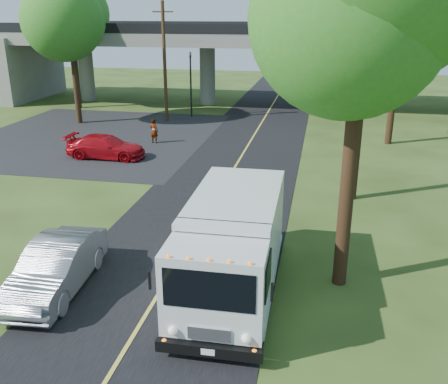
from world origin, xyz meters
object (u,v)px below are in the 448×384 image
(traffic_signal, at_px, (191,78))
(tree_left_lot, at_px, (71,16))
(tree_right_far, at_px, (407,10))
(pedestrian, at_px, (154,131))
(tree_left_far, at_px, (72,21))
(utility_pole, at_px, (165,62))
(red_sedan, at_px, (106,147))
(step_van, at_px, (232,244))
(silver_sedan, at_px, (56,267))

(traffic_signal, bearing_deg, tree_left_lot, -151.89)
(tree_right_far, distance_m, pedestrian, 17.34)
(traffic_signal, distance_m, tree_left_far, 11.75)
(utility_pole, height_order, red_sedan, utility_pole)
(utility_pole, height_order, tree_left_far, tree_left_far)
(tree_right_far, height_order, tree_left_lot, tree_right_far)
(pedestrian, bearing_deg, step_van, 129.15)
(tree_left_lot, bearing_deg, pedestrian, -31.99)
(silver_sedan, height_order, pedestrian, pedestrian)
(tree_left_far, xyz_separation_m, pedestrian, (10.60, -10.75, -6.64))
(tree_left_far, bearing_deg, pedestrian, -45.39)
(tree_left_lot, height_order, pedestrian, tree_left_lot)
(tree_right_far, relative_size, tree_left_far, 1.11)
(traffic_signal, xyz_separation_m, red_sedan, (-1.87, -12.81, -2.52))
(silver_sedan, bearing_deg, traffic_signal, 91.63)
(utility_pole, xyz_separation_m, pedestrian, (1.31, -6.91, -3.78))
(tree_right_far, xyz_separation_m, tree_left_far, (-26.00, 8.00, -0.85))
(tree_left_lot, relative_size, tree_left_far, 1.06)
(tree_left_lot, distance_m, pedestrian, 11.43)
(pedestrian, bearing_deg, red_sedan, 80.03)
(utility_pole, xyz_separation_m, red_sedan, (-0.37, -10.81, -3.91))
(tree_left_lot, distance_m, step_van, 27.93)
(pedestrian, bearing_deg, utility_pole, -66.04)
(pedestrian, bearing_deg, tree_left_lot, -18.74)
(tree_right_far, height_order, tree_left_far, tree_right_far)
(tree_left_lot, bearing_deg, tree_left_far, 116.57)
(utility_pole, xyz_separation_m, tree_right_far, (16.71, -4.16, 3.71))
(step_van, distance_m, pedestrian, 19.23)
(tree_right_far, distance_m, silver_sedan, 25.50)
(traffic_signal, relative_size, utility_pole, 0.58)
(traffic_signal, xyz_separation_m, step_van, (8.20, -26.19, -1.56))
(utility_pole, distance_m, red_sedan, 11.51)
(utility_pole, relative_size, tree_left_far, 0.91)
(step_van, bearing_deg, red_sedan, 126.09)
(utility_pole, distance_m, silver_sedan, 25.79)
(utility_pole, relative_size, silver_sedan, 1.89)
(tree_left_lot, xyz_separation_m, red_sedan, (5.93, -8.65, -7.22))
(silver_sedan, bearing_deg, red_sedan, 103.79)
(step_van, xyz_separation_m, pedestrian, (-8.39, 17.28, -0.83))
(tree_right_far, relative_size, tree_left_lot, 1.05)
(step_van, relative_size, pedestrian, 4.46)
(traffic_signal, bearing_deg, utility_pole, -126.87)
(tree_right_far, relative_size, pedestrian, 6.77)
(traffic_signal, relative_size, pedestrian, 3.20)
(red_sedan, bearing_deg, tree_left_lot, 33.92)
(traffic_signal, distance_m, utility_pole, 2.86)
(utility_pole, distance_m, tree_left_far, 10.45)
(utility_pole, height_order, tree_left_lot, tree_left_lot)
(tree_right_far, bearing_deg, pedestrian, -169.88)
(tree_left_lot, bearing_deg, silver_sedan, -65.25)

